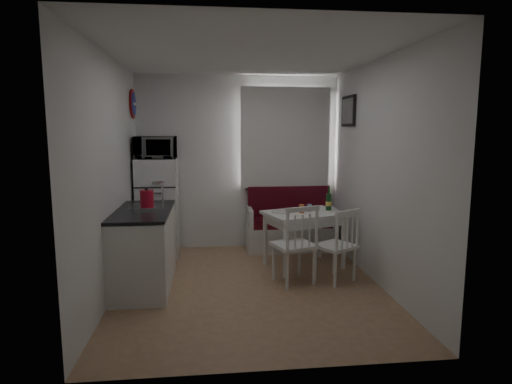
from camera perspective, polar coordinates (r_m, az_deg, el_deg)
floor at (r=5.06m, az=-0.85°, el=-12.49°), size 3.00×3.50×0.02m
ceiling at (r=4.80m, az=-0.92°, el=17.92°), size 3.00×3.50×0.02m
wall_back at (r=6.50m, az=-2.35°, el=3.92°), size 3.00×0.02×2.60m
wall_front at (r=3.04m, az=2.24°, el=-1.17°), size 3.00×0.02×2.60m
wall_left at (r=4.85m, az=-18.81°, el=1.97°), size 0.02×3.50×2.60m
wall_right at (r=5.12m, az=16.08°, el=2.40°), size 0.02×3.50×2.60m
window at (r=6.54m, az=3.83°, el=6.79°), size 1.22×0.06×1.47m
curtain at (r=6.47m, az=3.95°, el=7.21°), size 1.35×0.02×1.50m
kitchen_counter at (r=5.11m, az=-14.67°, el=-7.22°), size 0.62×1.32×1.16m
wall_sign at (r=6.26m, az=-16.02°, el=11.23°), size 0.03×0.40×0.40m
picture_frame at (r=6.13m, az=12.19°, el=10.49°), size 0.04×0.52×0.42m
bench at (r=6.51m, az=4.59°, el=-4.89°), size 1.32×0.51×0.94m
dining_table at (r=5.62m, az=6.45°, el=-3.50°), size 1.14×0.95×0.73m
chair_left at (r=4.95m, az=5.30°, el=-5.94°), size 0.55×0.55×0.51m
chair_right at (r=5.09m, az=10.84°, el=-6.06°), size 0.56×0.58×0.48m
fridge at (r=6.25m, az=-12.94°, el=-2.02°), size 0.56×0.56×1.40m
microwave at (r=6.11m, az=-13.26°, el=5.79°), size 0.56×0.38×0.31m
kettle at (r=4.98m, az=-14.34°, el=-0.92°), size 0.18×0.18×0.24m
wine_bottle at (r=5.76m, az=9.67°, el=-0.89°), size 0.08×0.08×0.31m
drinking_glass_orange at (r=5.54m, az=6.08°, el=-2.23°), size 0.07×0.07×0.11m
drinking_glass_blue at (r=5.66m, az=7.15°, el=-2.09°), size 0.06×0.06×0.09m
plate at (r=5.57m, az=3.40°, el=-2.62°), size 0.26×0.26×0.02m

